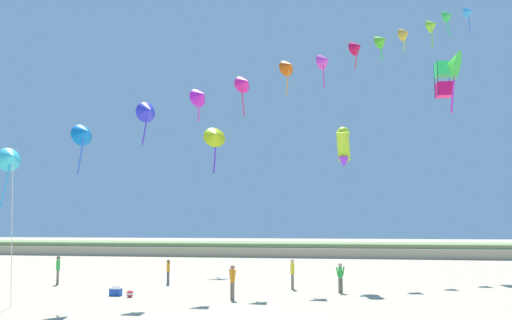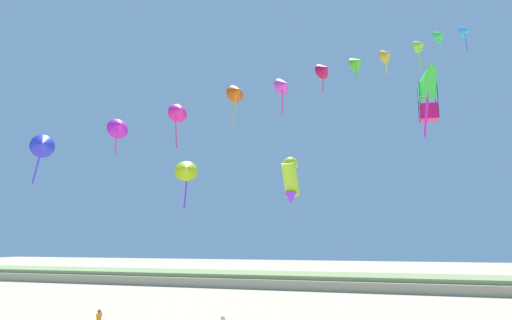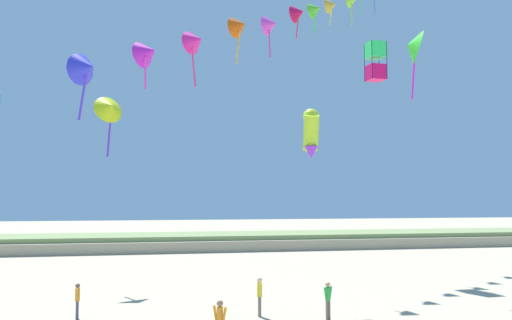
# 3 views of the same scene
# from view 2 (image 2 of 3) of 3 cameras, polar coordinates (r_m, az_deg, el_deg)

# --- Properties ---
(dune_ridge) EXTENTS (120.00, 9.69, 1.52)m
(dune_ridge) POSITION_cam_2_polar(r_m,az_deg,el_deg) (55.57, 8.00, -14.70)
(dune_ridge) COLOR tan
(dune_ridge) RESTS_ON ground
(kite_banner_string) EXTENTS (27.67, 31.16, 24.15)m
(kite_banner_string) POSITION_cam_2_polar(r_m,az_deg,el_deg) (29.24, 3.09, 9.66)
(kite_banner_string) COLOR #33C2D7
(large_kite_low_lead) EXTENTS (2.17, 1.92, 3.99)m
(large_kite_low_lead) POSITION_cam_2_polar(r_m,az_deg,el_deg) (35.64, -8.71, -1.17)
(large_kite_low_lead) COLOR #C8E019
(large_kite_mid_trail) EXTENTS (0.96, 1.42, 2.49)m
(large_kite_mid_trail) POSITION_cam_2_polar(r_m,az_deg,el_deg) (24.10, 4.35, -2.26)
(large_kite_mid_trail) COLOR #B5E029
(large_kite_high_solo) EXTENTS (1.24, 1.24, 2.67)m
(large_kite_high_solo) POSITION_cam_2_polar(r_m,az_deg,el_deg) (33.75, 20.69, 6.87)
(large_kite_high_solo) COLOR #DD105F
(large_kite_outer_drift) EXTENTS (1.81, 2.28, 4.25)m
(large_kite_outer_drift) POSITION_cam_2_polar(r_m,az_deg,el_deg) (27.51, 20.31, 9.11)
(large_kite_outer_drift) COLOR #3CE330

